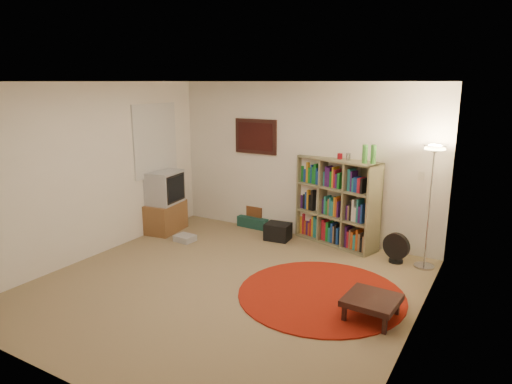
# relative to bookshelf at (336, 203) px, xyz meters

# --- Properties ---
(room) EXTENTS (4.54, 4.54, 2.54)m
(room) POSITION_rel_bookshelf_xyz_m (-0.68, -2.13, 0.60)
(room) COLOR #86704E
(room) RESTS_ON ground
(bookshelf) EXTENTS (1.41, 0.77, 1.63)m
(bookshelf) POSITION_rel_bookshelf_xyz_m (0.00, 0.00, 0.00)
(bookshelf) COLOR #7D7853
(bookshelf) RESTS_ON ground
(floor_lamp) EXTENTS (0.36, 0.36, 1.71)m
(floor_lamp) POSITION_rel_bookshelf_xyz_m (1.42, -0.31, 0.76)
(floor_lamp) COLOR #A8A7AC
(floor_lamp) RESTS_ON ground
(floor_fan) EXTENTS (0.39, 0.24, 0.44)m
(floor_fan) POSITION_rel_bookshelf_xyz_m (1.04, -0.34, -0.44)
(floor_fan) COLOR black
(floor_fan) RESTS_ON ground
(tv_stand) EXTENTS (0.59, 0.78, 1.04)m
(tv_stand) POSITION_rel_bookshelf_xyz_m (-2.74, -0.89, -0.15)
(tv_stand) COLOR brown
(tv_stand) RESTS_ON ground
(dvd_box) EXTENTS (0.32, 0.27, 0.10)m
(dvd_box) POSITION_rel_bookshelf_xyz_m (-2.11, -1.14, -0.61)
(dvd_box) COLOR #AFAEB3
(dvd_box) RESTS_ON ground
(suitcase) EXTENTS (0.59, 0.39, 0.18)m
(suitcase) POSITION_rel_bookshelf_xyz_m (-1.51, 0.12, -0.56)
(suitcase) COLOR #153A33
(suitcase) RESTS_ON ground
(wicker_basket) EXTENTS (0.33, 0.25, 0.18)m
(wicker_basket) POSITION_rel_bookshelf_xyz_m (-1.52, 0.16, -0.38)
(wicker_basket) COLOR #5A2D16
(wicker_basket) RESTS_ON suitcase
(duffel_bag) EXTENTS (0.42, 0.36, 0.27)m
(duffel_bag) POSITION_rel_bookshelf_xyz_m (-0.85, -0.31, -0.52)
(duffel_bag) COLOR black
(duffel_bag) RESTS_ON ground
(red_rug) EXTENTS (2.00, 2.00, 0.02)m
(red_rug) POSITION_rel_bookshelf_xyz_m (0.51, -1.81, -0.65)
(red_rug) COLOR maroon
(red_rug) RESTS_ON ground
(side_table) EXTENTS (0.58, 0.58, 0.25)m
(side_table) POSITION_rel_bookshelf_xyz_m (1.19, -2.07, -0.45)
(side_table) COLOR black
(side_table) RESTS_ON ground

